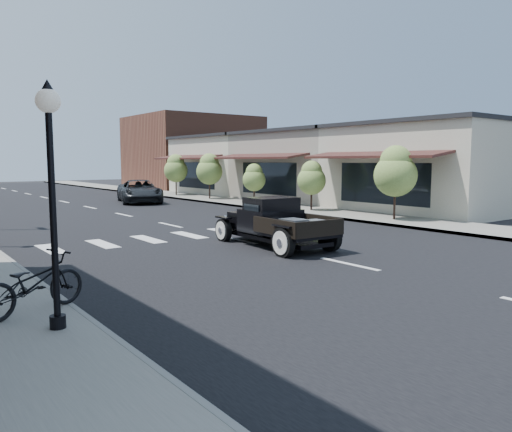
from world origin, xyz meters
TOP-DOWN VIEW (x-y plane):
  - ground at (0.00, 0.00)m, footprint 120.00×120.00m
  - road at (0.00, 15.00)m, footprint 14.00×80.00m
  - road_markings at (0.00, 10.00)m, footprint 12.00×60.00m
  - sidewalk_right at (8.50, 15.00)m, footprint 3.00×80.00m
  - storefront_near at (15.00, 4.00)m, footprint 10.00×9.00m
  - storefront_mid at (15.00, 13.00)m, footprint 10.00×9.00m
  - storefront_far at (15.00, 22.00)m, footprint 10.00×9.00m
  - far_building_right at (15.50, 32.00)m, footprint 11.00×10.00m
  - lamp_post_a at (-7.60, -4.00)m, footprint 0.36×0.36m
  - small_tree_a at (8.30, 1.95)m, footprint 1.86×1.86m
  - small_tree_b at (8.30, 7.22)m, footprint 1.48×1.48m
  - small_tree_c at (8.30, 12.21)m, footprint 1.38×1.38m
  - small_tree_d at (8.30, 17.27)m, footprint 1.77×1.77m
  - small_tree_e at (8.30, 22.07)m, footprint 1.77×1.77m
  - hotrod_pickup at (0.21, 0.31)m, footprint 2.38×4.69m
  - second_car at (3.72, 18.42)m, footprint 3.86×5.77m
  - motorcycle at (-7.70, -2.95)m, footprint 2.02×1.26m

SIDE VIEW (x-z plane):
  - ground at x=0.00m, z-range 0.00..0.00m
  - road_markings at x=0.00m, z-range -0.03..0.03m
  - road at x=0.00m, z-range 0.00..0.02m
  - sidewalk_right at x=8.50m, z-range 0.00..0.15m
  - motorcycle at x=-7.70m, z-range 0.15..1.15m
  - second_car at x=3.72m, z-range 0.00..1.47m
  - hotrod_pickup at x=0.21m, z-range 0.00..1.59m
  - small_tree_c at x=8.30m, z-range 0.15..2.45m
  - small_tree_b at x=8.30m, z-range 0.15..2.62m
  - small_tree_e at x=8.30m, z-range 0.15..3.10m
  - small_tree_d at x=8.30m, z-range 0.15..3.10m
  - small_tree_a at x=8.30m, z-range 0.15..3.25m
  - lamp_post_a at x=-7.60m, z-range 0.15..3.87m
  - storefront_near at x=15.00m, z-range 0.00..4.50m
  - storefront_mid at x=15.00m, z-range 0.00..4.50m
  - storefront_far at x=15.00m, z-range 0.00..4.50m
  - far_building_right at x=15.50m, z-range 0.00..7.00m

